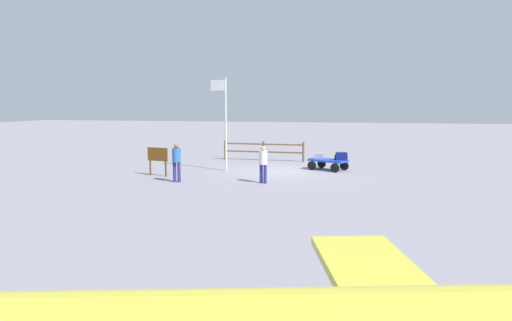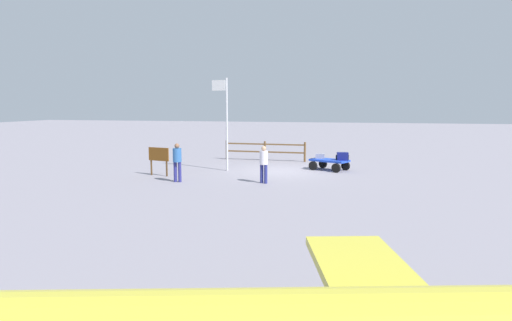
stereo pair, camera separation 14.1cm
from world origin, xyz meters
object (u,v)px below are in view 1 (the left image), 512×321
worker_lead (263,162)px  flagpole (224,117)px  suitcase_tan (319,156)px  suitcase_maroon (341,157)px  luggage_cart (328,162)px  suitcase_dark (341,156)px  worker_trailing (177,159)px  signboard (158,157)px

worker_lead → flagpole: bearing=-49.6°
suitcase_tan → suitcase_maroon: 1.20m
luggage_cart → suitcase_dark: size_ratio=3.53×
suitcase_dark → suitcase_maroon: suitcase_dark is taller
worker_trailing → signboard: worker_trailing is taller
worker_trailing → signboard: bearing=-42.4°
suitcase_maroon → flagpole: flagpole is taller
worker_lead → signboard: (5.15, -0.83, -0.03)m
suitcase_tan → flagpole: 5.22m
luggage_cart → worker_lead: 5.01m
suitcase_tan → worker_trailing: bearing=42.9°
luggage_cart → suitcase_maroon: (-0.66, 0.09, 0.27)m
suitcase_dark → worker_lead: size_ratio=0.38×
suitcase_maroon → worker_trailing: (6.74, 4.81, 0.31)m
worker_lead → suitcase_dark: bearing=-126.7°
suitcase_maroon → worker_trailing: bearing=35.5°
worker_trailing → flagpole: flagpole is taller
luggage_cart → suitcase_maroon: suitcase_maroon is taller
suitcase_maroon → flagpole: bearing=12.2°
suitcase_tan → suitcase_dark: bearing=156.3°
suitcase_maroon → suitcase_dark: bearing=95.5°
worker_trailing → suitcase_maroon: bearing=-144.5°
worker_lead → luggage_cart: bearing=-119.1°
suitcase_maroon → worker_lead: (3.09, 4.27, 0.24)m
worker_lead → flagpole: (2.59, -3.04, 1.75)m
suitcase_tan → suitcase_dark: size_ratio=0.81×
suitcase_dark → worker_trailing: bearing=34.8°
worker_trailing → suitcase_tan: bearing=-137.1°
worker_lead → signboard: bearing=-9.2°
suitcase_tan → worker_lead: 5.05m
suitcase_maroon → worker_lead: 5.27m
flagpole → suitcase_tan: bearing=-160.4°
worker_lead → signboard: 5.22m
suitcase_maroon → flagpole: size_ratio=0.14×
suitcase_tan → suitcase_maroon: (-1.14, 0.39, -0.00)m
luggage_cart → suitcase_dark: 0.78m
flagpole → signboard: flagpole is taller
suitcase_maroon → worker_lead: bearing=54.1°
suitcase_dark → signboard: 8.90m
worker_trailing → suitcase_dark: bearing=-145.2°
suitcase_dark → signboard: size_ratio=0.45×
worker_trailing → luggage_cart: bearing=-141.1°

